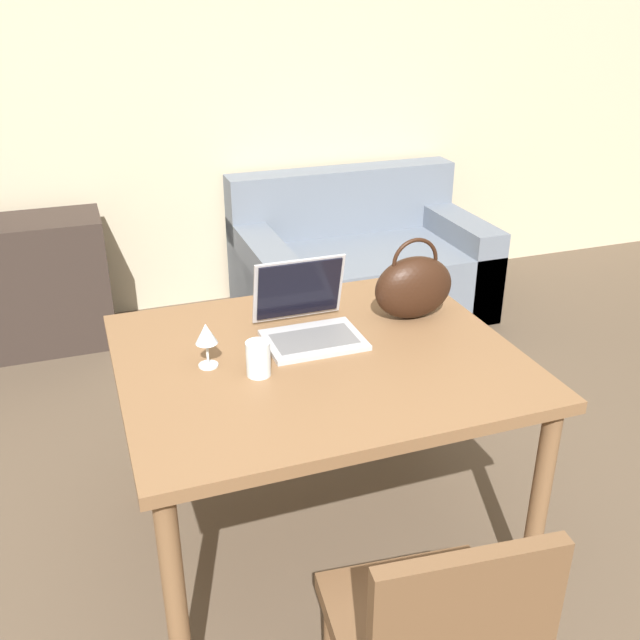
{
  "coord_description": "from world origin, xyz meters",
  "views": [
    {
      "loc": [
        -0.6,
        -1.17,
        1.85
      ],
      "look_at": [
        0.08,
        0.74,
        0.89
      ],
      "focal_mm": 40.0,
      "sensor_mm": 36.0,
      "label": 1
    }
  ],
  "objects_px": {
    "wine_glass": "(206,336)",
    "laptop": "(307,316)",
    "chair": "(436,637)",
    "drinking_glass": "(258,359)",
    "handbag": "(414,286)",
    "couch": "(359,267)"
  },
  "relations": [
    {
      "from": "couch",
      "to": "laptop",
      "type": "xyz_separation_m",
      "value": [
        -0.9,
        -1.69,
        0.55
      ]
    },
    {
      "from": "drinking_glass",
      "to": "handbag",
      "type": "distance_m",
      "value": 0.67
    },
    {
      "from": "chair",
      "to": "handbag",
      "type": "relative_size",
      "value": 2.85
    },
    {
      "from": "couch",
      "to": "laptop",
      "type": "distance_m",
      "value": 1.99
    },
    {
      "from": "laptop",
      "to": "drinking_glass",
      "type": "xyz_separation_m",
      "value": [
        -0.23,
        -0.22,
        -0.01
      ]
    },
    {
      "from": "drinking_glass",
      "to": "laptop",
      "type": "bearing_deg",
      "value": 43.89
    },
    {
      "from": "wine_glass",
      "to": "handbag",
      "type": "distance_m",
      "value": 0.77
    },
    {
      "from": "couch",
      "to": "wine_glass",
      "type": "bearing_deg",
      "value": -125.04
    },
    {
      "from": "laptop",
      "to": "wine_glass",
      "type": "distance_m",
      "value": 0.38
    },
    {
      "from": "laptop",
      "to": "drinking_glass",
      "type": "distance_m",
      "value": 0.32
    },
    {
      "from": "drinking_glass",
      "to": "wine_glass",
      "type": "distance_m",
      "value": 0.18
    },
    {
      "from": "wine_glass",
      "to": "laptop",
      "type": "bearing_deg",
      "value": 17.68
    },
    {
      "from": "laptop",
      "to": "couch",
      "type": "bearing_deg",
      "value": 61.88
    },
    {
      "from": "chair",
      "to": "drinking_glass",
      "type": "relative_size",
      "value": 7.63
    },
    {
      "from": "wine_glass",
      "to": "couch",
      "type": "bearing_deg",
      "value": 54.96
    },
    {
      "from": "chair",
      "to": "wine_glass",
      "type": "height_order",
      "value": "wine_glass"
    },
    {
      "from": "laptop",
      "to": "wine_glass",
      "type": "xyz_separation_m",
      "value": [
        -0.36,
        -0.12,
        0.04
      ]
    },
    {
      "from": "couch",
      "to": "drinking_glass",
      "type": "distance_m",
      "value": 2.28
    },
    {
      "from": "chair",
      "to": "laptop",
      "type": "bearing_deg",
      "value": 93.64
    },
    {
      "from": "wine_glass",
      "to": "handbag",
      "type": "height_order",
      "value": "handbag"
    },
    {
      "from": "handbag",
      "to": "wine_glass",
      "type": "bearing_deg",
      "value": -171.48
    },
    {
      "from": "laptop",
      "to": "handbag",
      "type": "height_order",
      "value": "handbag"
    }
  ]
}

